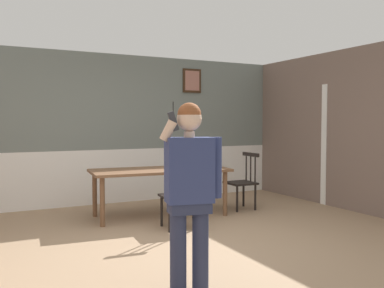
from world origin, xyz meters
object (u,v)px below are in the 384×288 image
Objects in this scene: chair_by_doorway at (179,195)px; dining_table at (160,174)px; person_figure at (190,186)px; chair_near_window at (242,182)px.

dining_table is at bearing 89.79° from chair_by_doorway.
person_figure reaches higher than chair_by_doorway.
chair_near_window is 1.65m from chair_by_doorway.
chair_near_window is 0.58× the size of person_figure.
person_figure is at bearing -107.51° from chair_by_doorway.
chair_by_doorway is 2.20m from person_figure.
person_figure reaches higher than chair_near_window.
person_figure is (-2.33, -2.68, 0.46)m from chair_near_window.
person_figure is at bearing 139.85° from chair_near_window.
chair_by_doorway is (-1.50, -0.69, 0.00)m from chair_near_window.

